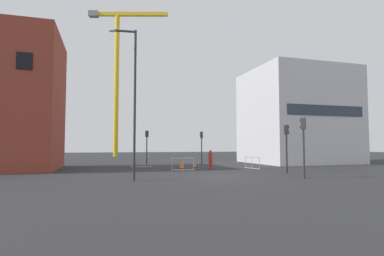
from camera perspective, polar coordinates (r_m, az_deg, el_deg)
ground at (r=20.01m, az=5.25°, el=-9.19°), size 160.00×160.00×0.00m
office_block at (r=38.86m, az=19.01°, el=1.97°), size 11.18×10.23×11.05m
construction_crane at (r=62.18m, az=-13.72°, el=11.62°), size 15.15×5.17×28.48m
streetlamp_tall at (r=18.30m, az=-11.15°, el=6.35°), size 1.64×0.32×8.92m
traffic_light_near at (r=23.79m, az=17.32°, el=-2.26°), size 0.37×0.37×3.59m
traffic_light_verge at (r=32.96m, az=1.80°, el=-2.69°), size 0.39×0.33×3.57m
traffic_light_island at (r=20.26m, az=20.17°, el=-1.70°), size 0.36×0.37×3.78m
traffic_light_far at (r=34.02m, az=-8.46°, el=-2.53°), size 0.37×0.37×3.71m
pedestrian_walking at (r=25.89m, az=3.47°, el=-5.70°), size 0.34×0.34×1.68m
safety_barrier_left_run at (r=28.68m, az=-9.50°, el=-6.27°), size 2.01×0.14×1.08m
safety_barrier_front at (r=27.00m, az=11.21°, el=-6.43°), size 0.36×2.26×1.08m
safety_barrier_right_run at (r=24.76m, az=-1.73°, el=-6.78°), size 1.93×0.27×1.08m
traffic_cone_by_barrier at (r=28.03m, az=-2.00°, el=-6.86°), size 0.69×0.69×0.70m
traffic_cone_orange at (r=29.11m, az=0.50°, el=-6.96°), size 0.46×0.46×0.46m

